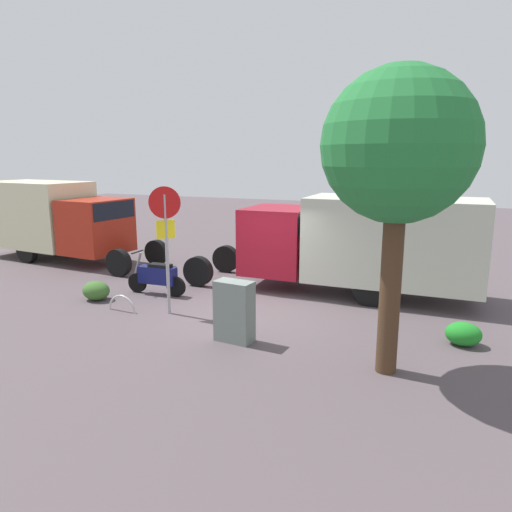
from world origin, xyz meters
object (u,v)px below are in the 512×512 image
Objects in this scene: box_truck_near at (356,240)px; stop_sign at (166,230)px; motorcycle at (157,277)px; utility_cabinet at (234,311)px; bike_rack_hoop at (122,311)px; box_truck_far at (56,217)px; street_tree at (399,149)px.

stop_sign reaches higher than box_truck_near.
box_truck_near is at bearing -137.47° from stop_sign.
utility_cabinet reaches higher than motorcycle.
stop_sign is 3.67× the size of bike_rack_hoop.
bike_rack_hoop is (1.18, 0.32, -2.08)m from stop_sign.
utility_cabinet reaches higher than bike_rack_hoop.
stop_sign is 2.42× the size of utility_cabinet.
box_truck_near is 4.55× the size of motorcycle.
box_truck_far is 8.27m from stop_sign.
motorcycle is at bearing -32.68° from utility_cabinet.
utility_cabinet is (-3.47, 2.23, 0.13)m from motorcycle.
box_truck_far is 8.68× the size of bike_rack_hoop.
street_tree reaches higher than stop_sign.
bike_rack_hoop is at bearing 88.42° from motorcycle.
box_truck_far is at bearing -26.06° from utility_cabinet.
street_tree reaches higher than bike_rack_hoop.
box_truck_near is 5.49m from street_tree.
bike_rack_hoop is at bearing -10.45° from utility_cabinet.
motorcycle is at bearing -46.38° from stop_sign.
box_truck_far is 6.71m from motorcycle.
box_truck_near reaches higher than utility_cabinet.
box_truck_far is 4.07× the size of motorcycle.
stop_sign is 5.82m from street_tree.
box_truck_near reaches higher than bike_rack_hoop.
motorcycle is 1.67m from bike_rack_hoop.
box_truck_far is at bearing -27.00° from stop_sign.
stop_sign is 2.41m from bike_rack_hoop.
box_truck_near is 4.85m from utility_cabinet.
stop_sign reaches higher than box_truck_far.
box_truck_near is at bearing 3.08° from box_truck_far.
motorcycle is at bearing 23.14° from box_truck_near.
stop_sign is (-1.21, 1.27, 1.56)m from motorcycle.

